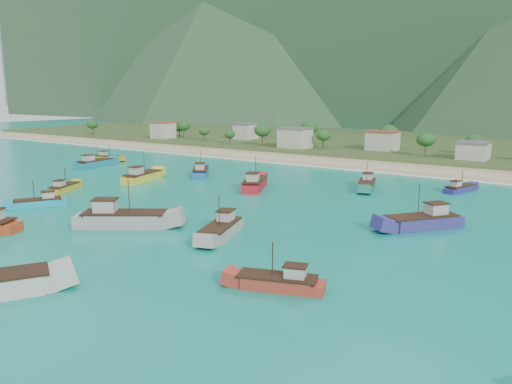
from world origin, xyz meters
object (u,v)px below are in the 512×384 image
Objects in this scene: boat_15 at (279,284)px; boat_25 at (367,185)px; boat_14 at (221,231)px; boat_20 at (255,184)px; boat_5 at (201,172)px; boat_0 at (64,189)px; boat_6 at (39,203)px; boat_4 at (142,177)px; boat_13 at (460,189)px; boat_10 at (123,220)px; boat_11 at (108,158)px; boat_22 at (423,222)px; boat_9 at (95,164)px.

boat_25 reaches higher than boat_15.
boat_20 is at bearing -81.71° from boat_14.
boat_0 is at bearing -144.41° from boat_5.
boat_6 is 0.70× the size of boat_20.
boat_4 reaches higher than boat_14.
boat_14 is 0.89× the size of boat_20.
boat_4 is at bearing 169.24° from boat_20.
boat_13 is 0.68× the size of boat_20.
boat_10 is 15.75m from boat_14.
boat_4 is 68.06m from boat_13.
boat_20 reaches higher than boat_25.
boat_11 is at bearing -48.41° from boat_14.
boat_20 is (26.22, 7.04, 0.03)m from boat_4.
boat_6 is at bearing -13.58° from boat_14.
boat_4 is at bearing -51.04° from boat_6.
boat_20 is 23.29m from boat_25.
boat_20 is at bearing 0.47° from boat_4.
boat_22 is (2.51, -32.46, 0.40)m from boat_13.
boat_5 is at bearing 136.79° from boat_20.
boat_10 is at bearing 70.56° from boat_22.
boat_11 is at bearing 135.29° from boat_5.
boat_9 is 0.99× the size of boat_22.
boat_11 is 1.11× the size of boat_13.
boat_25 is at bearing -27.52° from boat_5.
boat_22 is (59.49, 24.23, 0.35)m from boat_6.
boat_15 is (54.21, -49.53, -0.23)m from boat_5.
boat_13 is at bearing 5.05° from boat_20.
boat_14 is 1.20× the size of boat_15.
boat_0 is 0.66× the size of boat_10.
boat_4 is 1.15× the size of boat_25.
boat_4 is 29.33m from boat_9.
boat_11 reaches higher than boat_13.
boat_0 is 0.70× the size of boat_20.
boat_4 reaches higher than boat_13.
boat_15 is at bearing -158.78° from boat_6.
boat_4 is 40.49m from boat_11.
boat_0 is 0.82× the size of boat_5.
boat_10 is at bearing 58.00° from boat_15.
boat_10 is at bearing -99.73° from boat_5.
boat_6 is 0.76× the size of boat_9.
boat_10 reaches higher than boat_4.
boat_6 is (8.82, -10.98, 0.01)m from boat_0.
boat_20 is (-35.67, -21.29, 0.43)m from boat_13.
boat_6 is (4.90, -28.36, -0.35)m from boat_4.
boat_4 is 64.53m from boat_22.
boat_10 reaches higher than boat_25.
boat_9 is 0.87× the size of boat_10.
boat_9 reaches higher than boat_11.
boat_15 is (59.79, -36.01, -0.32)m from boat_4.
boat_9 is 0.93× the size of boat_20.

